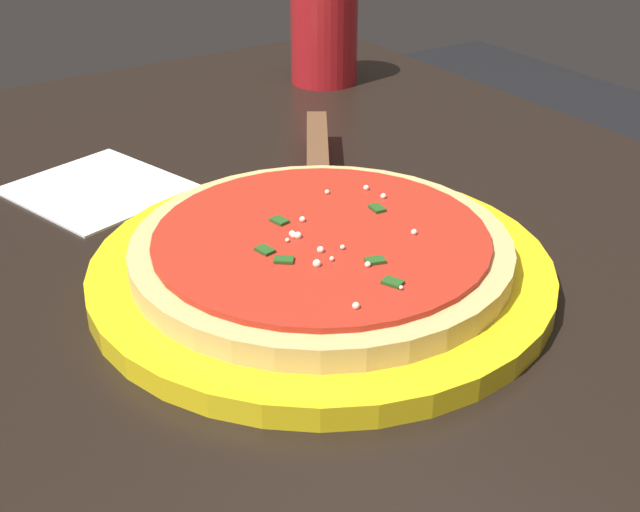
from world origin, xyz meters
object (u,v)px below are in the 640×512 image
Objects in this scene: cup_tall_drink at (324,34)px; napkin_folded_right at (98,189)px; pizza at (320,249)px; serving_plate at (320,272)px; pizza_server at (318,164)px.

napkin_folded_right is at bearing 114.19° from cup_tall_drink.
pizza is 0.45m from cup_tall_drink.
serving_plate is 0.16m from pizza_server.
pizza_server is 0.30m from cup_tall_drink.
serving_plate reaches higher than napkin_folded_right.
pizza_server is at bearing -32.80° from pizza.
cup_tall_drink is at bearing -65.81° from napkin_folded_right.
napkin_folded_right is at bearing 17.27° from pizza.
pizza is at bearing 145.92° from cup_tall_drink.
serving_plate is at bearing -3.39° from pizza.
pizza_server is (0.13, -0.08, 0.01)m from serving_plate.
pizza_server is at bearing -32.81° from serving_plate.
pizza is 1.21× the size of pizza_server.
cup_tall_drink is at bearing -34.76° from pizza_server.
cup_tall_drink is (0.24, -0.17, 0.03)m from pizza_server.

